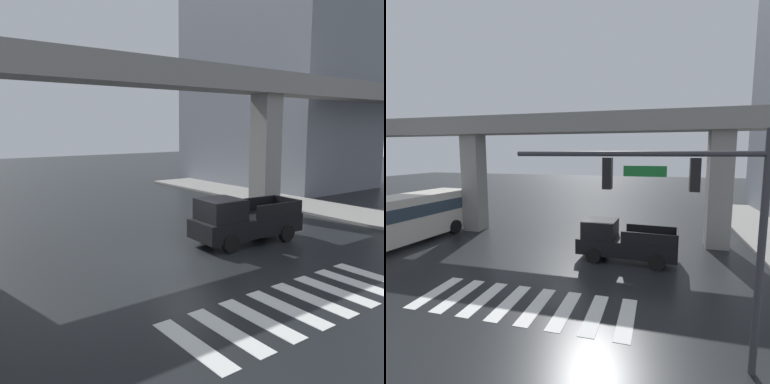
% 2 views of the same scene
% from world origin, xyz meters
% --- Properties ---
extents(ground_plane, '(120.00, 120.00, 0.00)m').
position_xyz_m(ground_plane, '(0.00, 0.00, 0.00)').
color(ground_plane, black).
extents(crosswalk_stripes, '(8.25, 2.80, 0.01)m').
position_xyz_m(crosswalk_stripes, '(0.00, -5.40, 0.01)').
color(crosswalk_stripes, silver).
rests_on(crosswalk_stripes, ground).
extents(elevated_overpass, '(54.78, 2.05, 8.13)m').
position_xyz_m(elevated_overpass, '(0.00, 4.02, 6.93)').
color(elevated_overpass, gray).
rests_on(elevated_overpass, ground).
extents(pickup_truck, '(5.21, 2.32, 2.08)m').
position_xyz_m(pickup_truck, '(2.98, 0.32, 0.99)').
color(pickup_truck, black).
rests_on(pickup_truck, ground).
extents(city_bus, '(3.50, 10.98, 2.99)m').
position_xyz_m(city_bus, '(-10.56, -1.03, 1.72)').
color(city_bus, beige).
rests_on(city_bus, ground).
extents(traffic_signal_mast, '(6.49, 0.32, 6.20)m').
position_xyz_m(traffic_signal_mast, '(5.53, -7.13, 4.39)').
color(traffic_signal_mast, '#38383D').
rests_on(traffic_signal_mast, ground).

